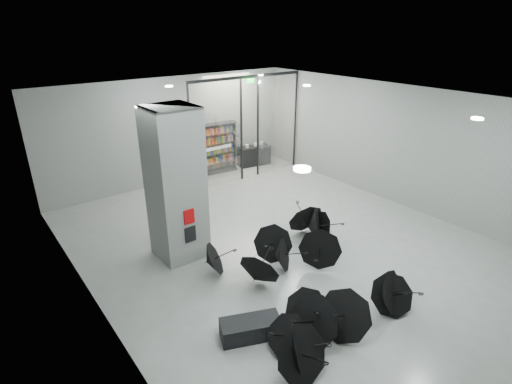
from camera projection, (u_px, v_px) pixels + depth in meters
room at (303, 154)px, 9.72m from camera, size 14.00×14.02×4.01m
column at (175, 185)px, 10.09m from camera, size 1.20×1.20×4.00m
fire_cabinet at (189, 217)px, 9.90m from camera, size 0.28×0.04×0.38m
info_panel at (190, 234)px, 10.10m from camera, size 0.30×0.03×0.42m
exit_sign at (251, 81)px, 14.54m from camera, size 0.30×0.06×0.15m
glass_partition at (248, 124)px, 15.32m from camera, size 5.06×0.08×4.00m
bench at (251, 328)px, 7.93m from camera, size 1.30×0.94×0.38m
bookshelf at (215, 149)px, 16.27m from camera, size 1.91×0.56×2.07m
shop_counter at (254, 156)px, 17.44m from camera, size 1.47×0.79×0.84m
umbrella_cluster at (307, 281)px, 9.18m from camera, size 5.00×4.79×1.31m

